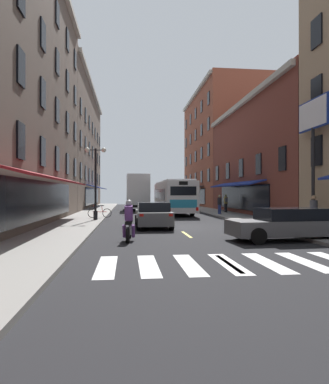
{
  "coord_description": "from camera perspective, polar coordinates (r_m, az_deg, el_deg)",
  "views": [
    {
      "loc": [
        -2.76,
        -18.94,
        1.93
      ],
      "look_at": [
        0.39,
        9.33,
        2.04
      ],
      "focal_mm": 31.34,
      "sensor_mm": 36.0,
      "label": 1
    }
  ],
  "objects": [
    {
      "name": "ground_plane",
      "position": [
        19.24,
        1.93,
        -6.12
      ],
      "size": [
        34.8,
        80.0,
        0.1
      ],
      "primitive_type": "cube",
      "color": "black"
    },
    {
      "name": "lane_centre_dashes",
      "position": [
        18.99,
        2.04,
        -6.04
      ],
      "size": [
        0.14,
        73.9,
        0.01
      ],
      "color": "#DBCC4C",
      "rests_on": "ground"
    },
    {
      "name": "crosswalk_near",
      "position": [
        9.55,
        10.81,
        -11.83
      ],
      "size": [
        7.1,
        2.8,
        0.01
      ],
      "color": "silver",
      "rests_on": "ground"
    },
    {
      "name": "sidewalk_left",
      "position": [
        19.29,
        -15.78,
        -5.74
      ],
      "size": [
        3.0,
        80.0,
        0.14
      ],
      "primitive_type": "cube",
      "color": "gray",
      "rests_on": "ground"
    },
    {
      "name": "sidewalk_right",
      "position": [
        20.91,
        18.21,
        -5.31
      ],
      "size": [
        3.0,
        80.0,
        0.14
      ],
      "primitive_type": "cube",
      "color": "gray",
      "rests_on": "ground"
    },
    {
      "name": "billboard_sign",
      "position": [
        19.71,
        23.96,
        9.63
      ],
      "size": [
        0.4,
        2.76,
        6.8
      ],
      "color": "black",
      "rests_on": "sidewalk_right"
    },
    {
      "name": "transit_bus",
      "position": [
        32.19,
        1.42,
        -0.77
      ],
      "size": [
        2.66,
        12.24,
        3.08
      ],
      "color": "silver",
      "rests_on": "ground"
    },
    {
      "name": "box_truck",
      "position": [
        38.51,
        -4.64,
        -0.06
      ],
      "size": [
        2.57,
        7.87,
        3.98
      ],
      "color": "white",
      "rests_on": "ground"
    },
    {
      "name": "sedan_near",
      "position": [
        14.58,
        20.19,
        -5.13
      ],
      "size": [
        4.78,
        2.15,
        1.32
      ],
      "color": "#515154",
      "rests_on": "ground"
    },
    {
      "name": "sedan_mid",
      "position": [
        19.05,
        -1.99,
        -3.84
      ],
      "size": [
        1.95,
        4.66,
        1.42
      ],
      "color": "#515154",
      "rests_on": "ground"
    },
    {
      "name": "sedan_far",
      "position": [
        49.39,
        -4.76,
        -1.68
      ],
      "size": [
        1.96,
        4.31,
        1.29
      ],
      "color": "silver",
      "rests_on": "ground"
    },
    {
      "name": "motorcycle_rider",
      "position": [
        13.76,
        -6.08,
        -5.3
      ],
      "size": [
        0.62,
        2.07,
        1.66
      ],
      "color": "black",
      "rests_on": "ground"
    },
    {
      "name": "bicycle_near",
      "position": [
        25.04,
        -10.96,
        -3.48
      ],
      "size": [
        1.71,
        0.48,
        0.91
      ],
      "color": "black",
      "rests_on": "sidewalk_left"
    },
    {
      "name": "pedestrian_near",
      "position": [
        31.94,
        10.39,
        -1.82
      ],
      "size": [
        0.36,
        0.51,
        1.7
      ],
      "rotation": [
        0.0,
        0.0,
        6.17
      ],
      "color": "black",
      "rests_on": "sidewalk_right"
    },
    {
      "name": "pedestrian_mid",
      "position": [
        29.49,
        9.35,
        -2.05
      ],
      "size": [
        0.36,
        0.36,
        1.65
      ],
      "rotation": [
        0.0,
        0.0,
        0.66
      ],
      "color": "navy",
      "rests_on": "sidewalk_right"
    },
    {
      "name": "pedestrian_far",
      "position": [
        18.03,
        24.05,
        -3.13
      ],
      "size": [
        0.36,
        0.36,
        1.69
      ],
      "rotation": [
        0.0,
        0.0,
        4.45
      ],
      "color": "black",
      "rests_on": "sidewalk_right"
    },
    {
      "name": "street_lamp_twin",
      "position": [
        23.12,
        -11.66,
        2.08
      ],
      "size": [
        1.42,
        0.32,
        4.88
      ],
      "color": "black",
      "rests_on": "sidewalk_left"
    }
  ]
}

